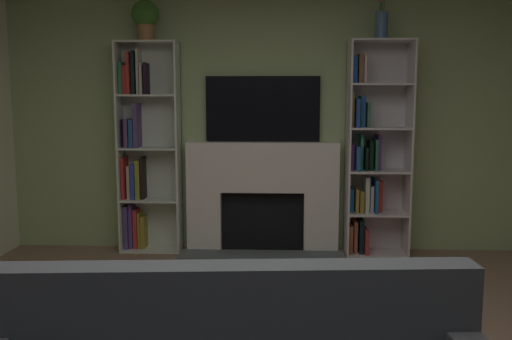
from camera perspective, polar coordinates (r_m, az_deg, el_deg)
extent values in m
cube|color=#A1B679|center=(5.39, 0.74, 6.46)|extent=(5.14, 0.06, 2.81)
cube|color=white|center=(5.45, -5.39, -5.30)|extent=(0.33, 0.19, 0.60)
cube|color=white|center=(5.42, 6.79, -5.40)|extent=(0.33, 0.19, 0.60)
cube|color=white|center=(5.31, 0.69, 0.32)|extent=(1.48, 0.19, 0.49)
cube|color=black|center=(5.46, 0.70, -5.25)|extent=(0.82, 0.08, 0.60)
cube|color=#525B5A|center=(5.25, 0.60, -8.99)|extent=(1.58, 0.30, 0.03)
cube|color=black|center=(5.33, 0.72, 6.41)|extent=(1.11, 0.06, 0.63)
cube|color=silver|center=(5.47, -14.02, 2.23)|extent=(0.02, 0.26, 2.04)
cube|color=silver|center=(5.34, -8.12, 2.26)|extent=(0.02, 0.26, 2.04)
cube|color=silver|center=(5.52, -10.82, 2.37)|extent=(0.59, 0.02, 2.04)
cube|color=silver|center=(5.59, -10.84, -8.15)|extent=(0.55, 0.26, 0.02)
cube|color=#513E7A|center=(5.61, -13.31, -5.78)|extent=(0.04, 0.18, 0.43)
cube|color=#5F387D|center=(5.61, -12.86, -5.67)|extent=(0.04, 0.15, 0.45)
cube|color=red|center=(5.60, -12.41, -5.97)|extent=(0.04, 0.16, 0.39)
cube|color=olive|center=(5.60, -12.04, -6.13)|extent=(0.02, 0.15, 0.36)
cube|color=olive|center=(5.60, -11.67, -6.32)|extent=(0.04, 0.15, 0.33)
cube|color=silver|center=(5.47, -10.97, -3.09)|extent=(0.55, 0.26, 0.02)
cube|color=#B82B2A|center=(5.51, -13.58, -0.80)|extent=(0.02, 0.20, 0.42)
cube|color=beige|center=(5.53, -13.06, -1.23)|extent=(0.03, 0.16, 0.33)
cube|color=#2D3F95|center=(5.50, -12.64, -1.16)|extent=(0.04, 0.18, 0.34)
cube|color=olive|center=(5.50, -12.16, -0.94)|extent=(0.04, 0.16, 0.39)
cube|color=black|center=(5.49, -11.71, -0.79)|extent=(0.03, 0.16, 0.41)
cube|color=silver|center=(5.40, -11.11, 2.25)|extent=(0.55, 0.26, 0.02)
cube|color=black|center=(5.49, -13.59, 3.78)|extent=(0.04, 0.15, 0.27)
cube|color=#583B66|center=(5.45, -13.26, 3.80)|extent=(0.03, 0.21, 0.28)
cube|color=#1F4B89|center=(5.44, -12.76, 3.77)|extent=(0.04, 0.21, 0.27)
cube|color=#553C6C|center=(5.42, -12.33, 4.58)|extent=(0.04, 0.21, 0.42)
cube|color=silver|center=(5.38, -11.25, 7.67)|extent=(0.55, 0.26, 0.02)
cube|color=#2D774C|center=(5.46, -13.82, 9.29)|extent=(0.04, 0.18, 0.30)
cube|color=red|center=(5.45, -13.41, 9.15)|extent=(0.03, 0.19, 0.27)
cube|color=#A7312A|center=(5.43, -13.07, 9.82)|extent=(0.03, 0.21, 0.40)
cube|color=black|center=(5.44, -12.60, 9.91)|extent=(0.03, 0.18, 0.41)
cube|color=beige|center=(5.43, -12.16, 10.03)|extent=(0.02, 0.17, 0.43)
cube|color=beige|center=(5.42, -11.82, 9.32)|extent=(0.03, 0.16, 0.30)
cube|color=black|center=(5.40, -11.41, 9.36)|extent=(0.02, 0.19, 0.30)
cube|color=silver|center=(5.40, -11.39, 13.00)|extent=(0.55, 0.26, 0.02)
cube|color=silver|center=(5.26, 9.61, 2.14)|extent=(0.02, 0.34, 2.04)
cube|color=silver|center=(5.36, 15.69, 2.07)|extent=(0.02, 0.34, 2.04)
cube|color=silver|center=(5.46, 12.39, 2.27)|extent=(0.59, 0.02, 2.04)
cube|color=silver|center=(5.49, 12.37, -8.47)|extent=(0.55, 0.34, 0.02)
cube|color=brown|center=(5.43, 9.77, -6.98)|extent=(0.04, 0.26, 0.28)
cube|color=#9B4F3C|center=(5.45, 10.27, -6.74)|extent=(0.03, 0.23, 0.31)
cube|color=black|center=(5.45, 10.85, -6.64)|extent=(0.04, 0.25, 0.33)
cube|color=#AF2F34|center=(5.45, 11.35, -7.19)|extent=(0.03, 0.28, 0.23)
cube|color=silver|center=(5.39, 12.49, -4.39)|extent=(0.55, 0.34, 0.02)
cube|color=#1A5394|center=(5.38, 9.86, -3.03)|extent=(0.04, 0.21, 0.23)
cube|color=olive|center=(5.37, 10.42, -3.05)|extent=(0.03, 0.24, 0.23)
cube|color=olive|center=(5.38, 10.90, -3.16)|extent=(0.04, 0.24, 0.21)
cube|color=beige|center=(5.37, 11.44, -2.46)|extent=(0.04, 0.24, 0.34)
cube|color=beige|center=(5.40, 11.90, -2.90)|extent=(0.03, 0.21, 0.25)
cube|color=#1C4E8D|center=(5.38, 12.36, -2.59)|extent=(0.03, 0.26, 0.32)
cube|color=red|center=(5.42, 12.75, -2.62)|extent=(0.04, 0.19, 0.30)
cube|color=silver|center=(5.33, 12.62, -0.08)|extent=(0.55, 0.34, 0.02)
cube|color=#572B65|center=(5.31, 9.94, 1.40)|extent=(0.04, 0.22, 0.24)
cube|color=#225090|center=(5.29, 10.49, 1.26)|extent=(0.04, 0.28, 0.23)
cube|color=#267B53|center=(5.33, 10.90, 1.89)|extent=(0.03, 0.19, 0.34)
cube|color=black|center=(5.32, 11.38, 1.22)|extent=(0.02, 0.24, 0.22)
cube|color=black|center=(5.34, 11.83, 1.53)|extent=(0.04, 0.22, 0.27)
cube|color=#246941|center=(5.34, 12.36, 1.61)|extent=(0.02, 0.23, 0.29)
cube|color=#532D77|center=(5.36, 12.67, 1.86)|extent=(0.03, 0.20, 0.33)
cube|color=silver|center=(5.29, 12.75, 4.31)|extent=(0.55, 0.34, 0.02)
cube|color=olive|center=(5.28, 9.99, 6.22)|extent=(0.02, 0.22, 0.32)
cube|color=#23418F|center=(5.26, 10.48, 5.92)|extent=(0.03, 0.27, 0.27)
cube|color=navy|center=(5.30, 11.01, 6.03)|extent=(0.04, 0.21, 0.29)
cube|color=#38664B|center=(5.29, 11.57, 5.69)|extent=(0.03, 0.24, 0.23)
cube|color=silver|center=(5.28, 12.88, 8.74)|extent=(0.55, 0.34, 0.02)
cube|color=#1B449A|center=(5.27, 10.19, 10.26)|extent=(0.04, 0.25, 0.25)
cube|color=brown|center=(5.30, 10.84, 10.37)|extent=(0.04, 0.21, 0.27)
cube|color=beige|center=(5.30, 11.25, 10.26)|extent=(0.02, 0.23, 0.26)
cube|color=silver|center=(5.30, 13.01, 13.06)|extent=(0.55, 0.34, 0.02)
cylinder|color=#A86F43|center=(5.39, -11.47, 13.91)|extent=(0.14, 0.14, 0.15)
sphere|color=#3C7227|center=(5.41, -11.52, 15.77)|extent=(0.25, 0.25, 0.25)
cylinder|color=#476C96|center=(5.34, 13.02, 14.49)|extent=(0.12, 0.12, 0.25)
cylinder|color=#4C7F3F|center=(5.38, 12.97, 16.53)|extent=(0.01, 0.01, 0.14)
cylinder|color=#4C7F3F|center=(5.36, 13.09, 16.66)|extent=(0.01, 0.01, 0.16)
cylinder|color=#4C7F3F|center=(5.36, 13.28, 16.76)|extent=(0.01, 0.01, 0.17)
cylinder|color=#4C7F3F|center=(5.35, 12.90, 16.44)|extent=(0.01, 0.01, 0.11)
cube|color=#54575A|center=(2.31, -2.66, -14.75)|extent=(2.03, 0.30, 0.41)
cube|color=brown|center=(2.86, -1.28, -16.41)|extent=(0.89, 0.50, 0.04)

